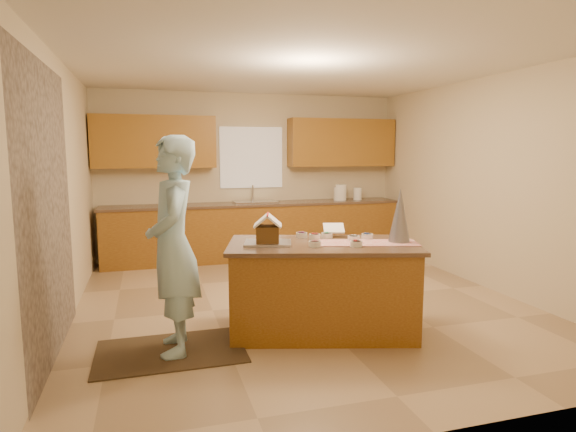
% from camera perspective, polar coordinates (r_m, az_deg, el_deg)
% --- Properties ---
extents(floor, '(5.50, 5.50, 0.00)m').
position_cam_1_polar(floor, '(5.73, 1.54, -10.18)').
color(floor, tan).
rests_on(floor, ground).
extents(ceiling, '(5.50, 5.50, 0.00)m').
position_cam_1_polar(ceiling, '(5.54, 1.65, 17.48)').
color(ceiling, silver).
rests_on(ceiling, floor).
extents(wall_back, '(5.50, 5.50, 0.00)m').
position_cam_1_polar(wall_back, '(8.13, -4.38, 4.79)').
color(wall_back, beige).
rests_on(wall_back, floor).
extents(wall_front, '(5.50, 5.50, 0.00)m').
position_cam_1_polar(wall_front, '(2.99, 17.99, -0.57)').
color(wall_front, beige).
rests_on(wall_front, floor).
extents(wall_left, '(5.50, 5.50, 0.00)m').
position_cam_1_polar(wall_left, '(5.27, -25.26, 2.51)').
color(wall_left, beige).
rests_on(wall_left, floor).
extents(wall_right, '(5.50, 5.50, 0.00)m').
position_cam_1_polar(wall_right, '(6.67, 22.52, 3.60)').
color(wall_right, beige).
rests_on(wall_right, floor).
extents(stone_accent, '(0.00, 2.50, 2.50)m').
position_cam_1_polar(stone_accent, '(4.49, -26.49, 0.37)').
color(stone_accent, gray).
rests_on(stone_accent, wall_left).
extents(window_curtain, '(1.05, 0.03, 1.00)m').
position_cam_1_polar(window_curtain, '(8.09, -4.36, 6.91)').
color(window_curtain, white).
rests_on(window_curtain, wall_back).
extents(back_counter_base, '(4.80, 0.60, 0.88)m').
position_cam_1_polar(back_counter_base, '(7.93, -3.87, -1.89)').
color(back_counter_base, '#8C5C1D').
rests_on(back_counter_base, floor).
extents(back_counter_top, '(4.85, 0.63, 0.04)m').
position_cam_1_polar(back_counter_top, '(7.87, -3.90, 1.42)').
color(back_counter_top, brown).
rests_on(back_counter_top, back_counter_base).
extents(upper_cabinet_left, '(1.85, 0.35, 0.80)m').
position_cam_1_polar(upper_cabinet_left, '(7.76, -15.53, 8.46)').
color(upper_cabinet_left, '#9F7122').
rests_on(upper_cabinet_left, wall_back).
extents(upper_cabinet_right, '(1.85, 0.35, 0.80)m').
position_cam_1_polar(upper_cabinet_right, '(8.41, 6.35, 8.62)').
color(upper_cabinet_right, '#9F7122').
rests_on(upper_cabinet_right, wall_back).
extents(sink, '(0.70, 0.45, 0.12)m').
position_cam_1_polar(sink, '(7.87, -3.90, 1.35)').
color(sink, silver).
rests_on(sink, back_counter_top).
extents(faucet, '(0.03, 0.03, 0.28)m').
position_cam_1_polar(faucet, '(8.03, -4.19, 2.69)').
color(faucet, silver).
rests_on(faucet, back_counter_top).
extents(island_base, '(1.89, 1.29, 0.84)m').
position_cam_1_polar(island_base, '(4.75, 4.08, -8.67)').
color(island_base, '#8C5C1D').
rests_on(island_base, floor).
extents(island_top, '(1.99, 1.39, 0.04)m').
position_cam_1_polar(island_top, '(4.65, 4.13, -3.45)').
color(island_top, brown).
rests_on(island_top, island_base).
extents(table_runner, '(1.02, 0.59, 0.01)m').
position_cam_1_polar(table_runner, '(4.70, 9.39, -3.14)').
color(table_runner, '#A1100B').
rests_on(table_runner, island_top).
extents(baking_tray, '(0.51, 0.43, 0.02)m').
position_cam_1_polar(baking_tray, '(4.58, -2.40, -3.21)').
color(baking_tray, silver).
rests_on(baking_tray, island_top).
extents(cookbook, '(0.25, 0.21, 0.09)m').
position_cam_1_polar(cookbook, '(5.00, 5.44, -1.45)').
color(cookbook, white).
rests_on(cookbook, island_top).
extents(tinsel_tree, '(0.26, 0.26, 0.53)m').
position_cam_1_polar(tinsel_tree, '(4.77, 13.10, 0.09)').
color(tinsel_tree, '#9E9EA9').
rests_on(tinsel_tree, island_top).
extents(rug, '(1.28, 0.83, 0.01)m').
position_cam_1_polar(rug, '(4.53, -13.71, -15.30)').
color(rug, black).
rests_on(rug, floor).
extents(boy, '(0.47, 0.70, 1.88)m').
position_cam_1_polar(boy, '(4.26, -13.44, -3.43)').
color(boy, '#ABDDF2').
rests_on(boy, rug).
extents(canister_a, '(0.17, 0.17, 0.23)m').
position_cam_1_polar(canister_a, '(8.29, 6.01, 2.65)').
color(canister_a, white).
rests_on(canister_a, back_counter_top).
extents(canister_b, '(0.19, 0.19, 0.27)m').
position_cam_1_polar(canister_b, '(8.31, 6.29, 2.80)').
color(canister_b, white).
rests_on(canister_b, back_counter_top).
extents(canister_c, '(0.15, 0.15, 0.21)m').
position_cam_1_polar(canister_c, '(8.43, 8.24, 2.62)').
color(canister_c, white).
rests_on(canister_c, back_counter_top).
extents(paper_towel, '(0.11, 0.11, 0.25)m').
position_cam_1_polar(paper_towel, '(7.69, -12.60, 2.19)').
color(paper_towel, white).
rests_on(paper_towel, back_counter_top).
extents(gingerbread_house, '(0.32, 0.33, 0.27)m').
position_cam_1_polar(gingerbread_house, '(4.56, -2.41, -1.82)').
color(gingerbread_house, brown).
rests_on(gingerbread_house, baking_tray).
extents(candy_bowls, '(0.75, 0.69, 0.05)m').
position_cam_1_polar(candy_bowls, '(4.75, 5.40, -2.66)').
color(candy_bowls, '#2F52B3').
rests_on(candy_bowls, island_top).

